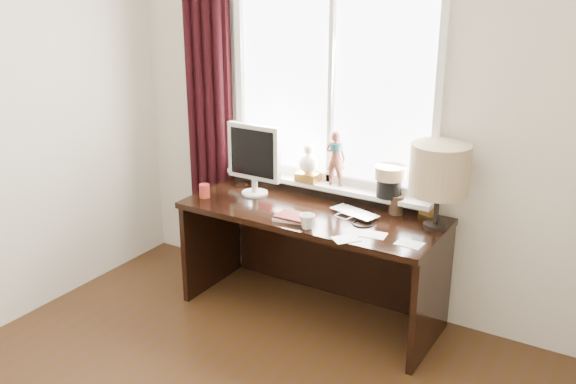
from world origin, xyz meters
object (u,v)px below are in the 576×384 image
Objects in this scene: monitor at (254,155)px; red_cup at (204,191)px; laptop at (355,214)px; mug at (307,221)px; desk at (319,240)px; table_lamp at (440,170)px.

red_cup is at bearing -137.82° from monitor.
mug is at bearing -98.82° from laptop.
laptop reaches higher than desk.
mug is (-0.16, -0.34, 0.03)m from laptop.
laptop is at bearing 12.60° from red_cup.
laptop is 0.38m from mug.
table_lamp reaches higher than laptop.
table_lamp is (0.65, 0.40, 0.32)m from mug.
desk is 0.72m from monitor.
monitor reaches higher than mug.
mug is at bearing -72.15° from desk.
desk is at bearing -177.59° from table_lamp.
table_lamp is (1.27, 0.06, 0.09)m from monitor.
desk is 0.98m from table_lamp.
red_cup is 0.84m from desk.
red_cup is at bearing 172.69° from mug.
table_lamp is at bearing 2.41° from desk.
table_lamp reaches higher than monitor.
red_cup is at bearing -151.44° from laptop.
monitor is (-0.49, -0.03, 0.52)m from desk.
mug is 0.49m from desk.
laptop is 3.40× the size of mug.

